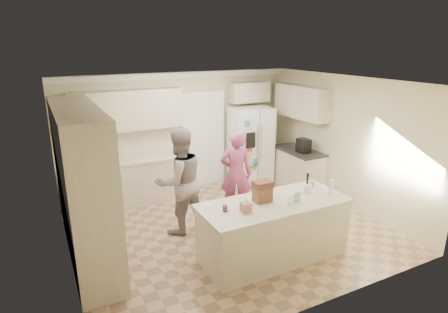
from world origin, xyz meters
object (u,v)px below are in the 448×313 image
coffee_maker (304,146)px  island_base (273,231)px  dollhouse_body (262,195)px  refrigerator (250,146)px  tissue_box (246,207)px  teen_girl (236,174)px  teen_boy (180,181)px  utensil_crock (307,189)px

coffee_maker → island_base: 2.87m
island_base → dollhouse_body: size_ratio=8.46×
refrigerator → tissue_box: size_ratio=12.86×
refrigerator → teen_girl: size_ratio=1.09×
island_base → teen_boy: size_ratio=1.18×
refrigerator → dollhouse_body: size_ratio=6.92×
island_base → teen_girl: 1.65m
tissue_box → teen_girl: bearing=65.3°
coffee_maker → teen_boy: 3.04m
teen_girl → refrigerator: bearing=-102.8°
refrigerator → dollhouse_body: refrigerator is taller
coffee_maker → island_base: size_ratio=0.14×
refrigerator → island_base: bearing=-108.8°
teen_boy → tissue_box: bearing=96.5°
utensil_crock → dollhouse_body: bearing=176.4°
island_base → teen_girl: size_ratio=1.33×
refrigerator → coffee_maker: refrigerator is taller
tissue_box → teen_girl: (0.78, 1.69, -0.17)m
island_base → dollhouse_body: dollhouse_body is taller
teen_girl → tissue_box: bearing=92.4°
island_base → utensil_crock: utensil_crock is taller
utensil_crock → teen_boy: size_ratio=0.08×
refrigerator → coffee_maker: 1.25m
island_base → tissue_box: bearing=-169.7°
tissue_box → teen_boy: 1.59m
coffee_maker → utensil_crock: (-1.40, -1.85, -0.07)m
utensil_crock → tissue_box: 1.21m
refrigerator → teen_boy: size_ratio=0.97×
coffee_maker → tissue_box: (-2.60, -2.00, -0.07)m
utensil_crock → teen_boy: bearing=139.1°
dollhouse_body → refrigerator: bearing=62.2°
dollhouse_body → teen_boy: 1.56m
dollhouse_body → utensil_crock: bearing=-3.6°
refrigerator → utensil_crock: refrigerator is taller
refrigerator → teen_girl: refrigerator is taller
refrigerator → dollhouse_body: 3.18m
coffee_maker → dollhouse_body: size_ratio=1.15×
teen_boy → dollhouse_body: bearing=112.8°
teen_boy → teen_girl: 1.19m
coffee_maker → teen_boy: teen_boy is taller
dollhouse_body → teen_girl: teen_girl is taller
coffee_maker → teen_boy: (-3.00, -0.46, -0.14)m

